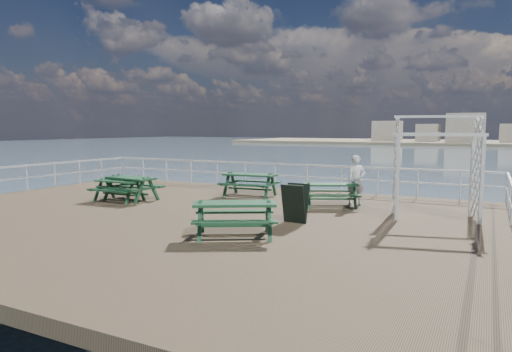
% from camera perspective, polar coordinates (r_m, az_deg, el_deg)
% --- Properties ---
extents(ground, '(18.00, 14.00, 0.30)m').
position_cam_1_polar(ground, '(14.07, -9.42, -5.34)').
color(ground, brown).
rests_on(ground, ground).
extents(sea_backdrop, '(300.00, 300.00, 9.20)m').
position_cam_1_polar(sea_backdrop, '(145.23, 28.89, 4.03)').
color(sea_backdrop, '#3C5266').
rests_on(sea_backdrop, ground).
extents(railing, '(17.77, 13.76, 1.10)m').
position_cam_1_polar(railing, '(16.06, -4.23, -0.18)').
color(railing, silver).
rests_on(railing, ground).
extents(picnic_table_a, '(2.14, 1.81, 0.95)m').
position_cam_1_polar(picnic_table_a, '(17.10, -15.37, -0.89)').
color(picnic_table_a, '#163D25').
rests_on(picnic_table_a, ground).
extents(picnic_table_b, '(2.14, 1.78, 0.98)m').
position_cam_1_polar(picnic_table_b, '(17.44, -0.76, -0.49)').
color(picnic_table_b, '#163D25').
rests_on(picnic_table_b, ground).
extents(picnic_table_c, '(2.23, 2.07, 0.87)m').
position_cam_1_polar(picnic_table_c, '(15.38, 9.32, -1.71)').
color(picnic_table_c, '#163D25').
rests_on(picnic_table_c, ground).
extents(picnic_table_d, '(1.76, 1.44, 0.84)m').
position_cam_1_polar(picnic_table_d, '(17.06, -16.73, -1.18)').
color(picnic_table_d, '#163D25').
rests_on(picnic_table_d, ground).
extents(picnic_table_e, '(2.47, 2.33, 0.95)m').
position_cam_1_polar(picnic_table_e, '(10.95, -2.68, -4.48)').
color(picnic_table_e, '#163D25').
rests_on(picnic_table_e, ground).
extents(trellis_arbor, '(2.62, 1.80, 2.96)m').
position_cam_1_polar(trellis_arbor, '(14.08, 21.55, 0.36)').
color(trellis_arbor, silver).
rests_on(trellis_arbor, ground).
extents(sandwich_board, '(0.69, 0.53, 1.09)m').
position_cam_1_polar(sandwich_board, '(12.59, 4.91, -3.47)').
color(sandwich_board, black).
rests_on(sandwich_board, ground).
extents(person, '(0.74, 0.69, 1.70)m').
position_cam_1_polar(person, '(15.70, 12.43, -0.54)').
color(person, white).
rests_on(person, ground).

